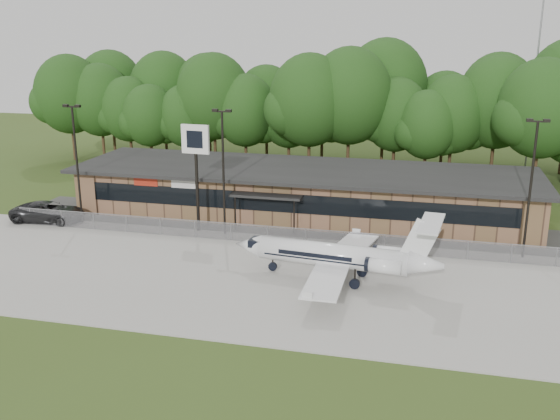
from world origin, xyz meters
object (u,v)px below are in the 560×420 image
(pole_sign, at_px, (196,151))
(terminal, at_px, (303,191))
(business_jet, at_px, (340,257))
(suv, at_px, (48,212))

(pole_sign, bearing_deg, terminal, 47.62)
(terminal, relative_size, business_jet, 2.86)
(terminal, xyz_separation_m, business_jet, (5.57, -15.00, -0.45))
(business_jet, height_order, pole_sign, pole_sign)
(terminal, distance_m, suv, 22.47)
(business_jet, height_order, suv, business_jet)
(suv, height_order, pole_sign, pole_sign)
(terminal, height_order, business_jet, business_jet)
(terminal, xyz_separation_m, pole_sign, (-7.39, -7.14, 4.63))
(suv, bearing_deg, pole_sign, -92.37)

